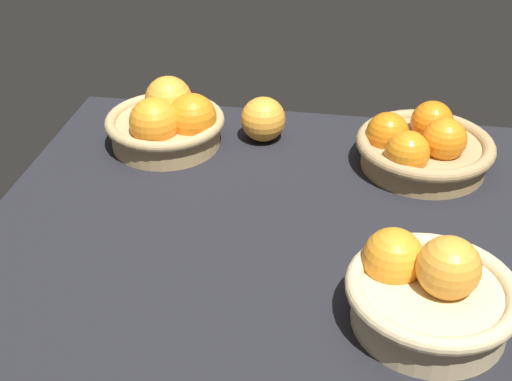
% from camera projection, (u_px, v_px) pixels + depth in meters
% --- Properties ---
extents(market_tray, '(0.84, 0.72, 0.03)m').
position_uv_depth(market_tray, '(273.00, 230.00, 1.02)').
color(market_tray, black).
rests_on(market_tray, ground).
extents(basket_far_right, '(0.22, 0.22, 0.10)m').
position_uv_depth(basket_far_right, '(422.00, 146.00, 1.12)').
color(basket_far_right, tan).
rests_on(basket_far_right, market_tray).
extents(basket_far_left, '(0.20, 0.20, 0.11)m').
position_uv_depth(basket_far_left, '(168.00, 122.00, 1.18)').
color(basket_far_left, tan).
rests_on(basket_far_left, market_tray).
extents(basket_near_right, '(0.21, 0.21, 0.12)m').
position_uv_depth(basket_near_right, '(428.00, 291.00, 0.82)').
color(basket_near_right, '#D3BC8C').
rests_on(basket_near_right, market_tray).
extents(loose_orange_front_gap, '(0.08, 0.08, 0.08)m').
position_uv_depth(loose_orange_front_gap, '(263.00, 119.00, 1.20)').
color(loose_orange_front_gap, '#F49E33').
rests_on(loose_orange_front_gap, market_tray).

